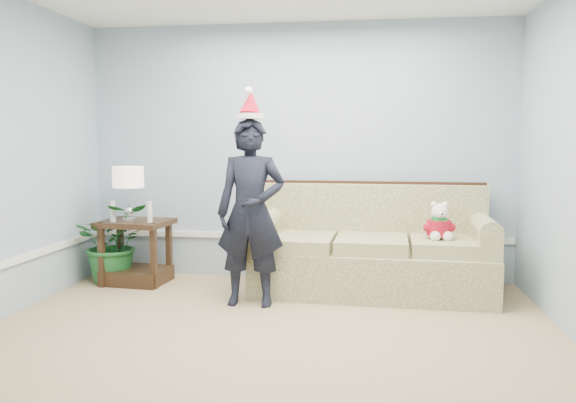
% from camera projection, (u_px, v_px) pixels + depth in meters
% --- Properties ---
extents(room_shell, '(4.54, 5.04, 2.74)m').
position_uv_depth(room_shell, '(250.00, 159.00, 3.49)').
color(room_shell, tan).
rests_on(room_shell, ground).
extents(wainscot_trim, '(4.49, 4.99, 0.06)m').
position_uv_depth(wainscot_trim, '(146.00, 258.00, 4.90)').
color(wainscot_trim, white).
rests_on(wainscot_trim, room_shell).
extents(sofa, '(2.30, 1.06, 1.06)m').
position_uv_depth(sofa, '(371.00, 253.00, 5.48)').
color(sofa, '#4F5A2A').
rests_on(sofa, room_shell).
extents(side_table, '(0.73, 0.63, 0.66)m').
position_uv_depth(side_table, '(137.00, 259.00, 5.82)').
color(side_table, '#322012').
rests_on(side_table, room_shell).
extents(table_lamp, '(0.31, 0.31, 0.56)m').
position_uv_depth(table_lamp, '(128.00, 179.00, 5.70)').
color(table_lamp, silver).
rests_on(table_lamp, side_table).
extents(candle_pair, '(0.44, 0.05, 0.21)m').
position_uv_depth(candle_pair, '(131.00, 212.00, 5.64)').
color(candle_pair, silver).
rests_on(candle_pair, side_table).
extents(houseplant, '(0.98, 0.94, 0.84)m').
position_uv_depth(houseplant, '(114.00, 242.00, 5.86)').
color(houseplant, '#1B5C26').
rests_on(houseplant, room_shell).
extents(man, '(0.62, 0.42, 1.67)m').
position_uv_depth(man, '(251.00, 213.00, 4.98)').
color(man, black).
rests_on(man, room_shell).
extents(santa_hat, '(0.25, 0.28, 0.28)m').
position_uv_depth(santa_hat, '(250.00, 105.00, 4.90)').
color(santa_hat, white).
rests_on(santa_hat, man).
extents(teddy_bear, '(0.25, 0.27, 0.36)m').
position_uv_depth(teddy_bear, '(439.00, 226.00, 5.21)').
color(teddy_bear, white).
rests_on(teddy_bear, sofa).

